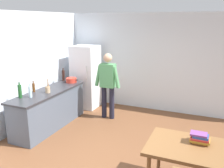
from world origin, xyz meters
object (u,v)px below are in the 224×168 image
object	(u,v)px
dining_table	(197,152)
bottle_beer_brown	(34,87)
cooking_pot	(71,80)
bottle_wine_green	(20,91)
bottle_water_clear	(30,92)
bottle_wine_dark	(63,75)
utensil_jar	(48,89)
book_stack	(200,138)
person	(108,82)
refrigerator	(86,77)

from	to	relation	value
dining_table	bottle_beer_brown	bearing A→B (deg)	166.25
cooking_pot	bottle_wine_green	bearing A→B (deg)	-100.07
bottle_water_clear	bottle_wine_dark	distance (m)	1.54
utensil_jar	bottle_wine_green	bearing A→B (deg)	-119.33
bottle_water_clear	book_stack	distance (m)	3.48
person	bottle_wine_green	size ratio (longest dim) A/B	5.00
cooking_pot	utensil_jar	distance (m)	1.02
utensil_jar	bottle_water_clear	world-z (taller)	utensil_jar
refrigerator	book_stack	size ratio (longest dim) A/B	6.44
bottle_beer_brown	bottle_wine_green	bearing A→B (deg)	-85.61
bottle_water_clear	bottle_wine_dark	size ratio (longest dim) A/B	0.88
dining_table	cooking_pot	world-z (taller)	cooking_pot
person	bottle_water_clear	distance (m)	1.94
bottle_wine_dark	bottle_beer_brown	bearing A→B (deg)	-90.79
bottle_wine_green	bottle_beer_brown	size ratio (longest dim) A/B	1.31
book_stack	dining_table	bearing A→B (deg)	-96.84
bottle_wine_green	bottle_water_clear	world-z (taller)	bottle_wine_green
person	cooking_pot	size ratio (longest dim) A/B	4.25
person	utensil_jar	bearing A→B (deg)	-129.20
utensil_jar	cooking_pot	bearing A→B (deg)	91.39
utensil_jar	bottle_wine_green	distance (m)	0.62
bottle_wine_green	bottle_wine_dark	size ratio (longest dim) A/B	1.00
person	bottle_wine_green	xyz separation A→B (m)	(-1.26, -1.72, 0.07)
dining_table	book_stack	xyz separation A→B (m)	(0.02, 0.16, 0.15)
cooking_pot	book_stack	distance (m)	3.83
bottle_wine_green	book_stack	bearing A→B (deg)	-4.33
cooking_pot	utensil_jar	size ratio (longest dim) A/B	1.25
bottle_wine_dark	book_stack	size ratio (longest dim) A/B	1.22
book_stack	utensil_jar	bearing A→B (deg)	166.31
bottle_water_clear	bottle_beer_brown	xyz separation A→B (m)	(-0.21, 0.35, -0.02)
bottle_beer_brown	book_stack	distance (m)	3.75
person	cooking_pot	xyz separation A→B (m)	(-0.99, -0.16, -0.02)
person	bottle_water_clear	xyz separation A→B (m)	(-1.09, -1.60, 0.05)
refrigerator	bottle_wine_green	bearing A→B (deg)	-97.87
refrigerator	book_stack	xyz separation A→B (m)	(3.32, -2.54, -0.07)
refrigerator	dining_table	bearing A→B (deg)	-39.29
bottle_wine_green	refrigerator	bearing A→B (deg)	82.13
utensil_jar	bottle_water_clear	size ratio (longest dim) A/B	1.07
bottle_wine_dark	bottle_beer_brown	size ratio (longest dim) A/B	1.31
book_stack	cooking_pot	bearing A→B (deg)	151.35
refrigerator	bottle_beer_brown	xyz separation A→B (m)	(-0.35, -1.81, 0.11)
cooking_pot	bottle_wine_green	distance (m)	1.58
person	bottle_beer_brown	bearing A→B (deg)	-136.03
book_stack	bottle_wine_dark	bearing A→B (deg)	152.38
bottle_water_clear	book_stack	bearing A→B (deg)	-6.39
dining_table	book_stack	distance (m)	0.22
person	dining_table	size ratio (longest dim) A/B	1.21
cooking_pot	bottle_beer_brown	xyz separation A→B (m)	(-0.31, -1.10, 0.05)
bottle_wine_green	bottle_wine_dark	world-z (taller)	same
cooking_pot	bottle_wine_dark	bearing A→B (deg)	165.36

